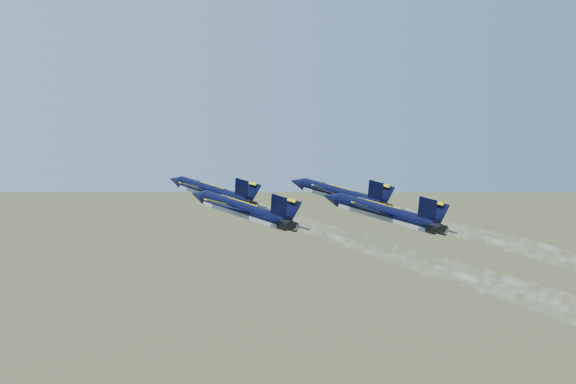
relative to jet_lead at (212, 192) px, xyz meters
name	(u,v)px	position (x,y,z in m)	size (l,w,h in m)	color
jet_lead	(212,192)	(0.00, 0.00, 0.00)	(12.64, 17.80, 5.25)	black
jet_left	(242,210)	(-2.17, -18.83, 0.00)	(12.64, 17.80, 5.25)	black
jet_right	(340,195)	(15.24, -9.19, 0.00)	(12.64, 17.80, 5.25)	black
jet_slot	(383,213)	(11.99, -27.31, 0.00)	(12.64, 17.80, 5.25)	black
smoke_trail_lead	(558,232)	(21.35, -46.37, 0.04)	(29.59, 61.21, 2.78)	white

